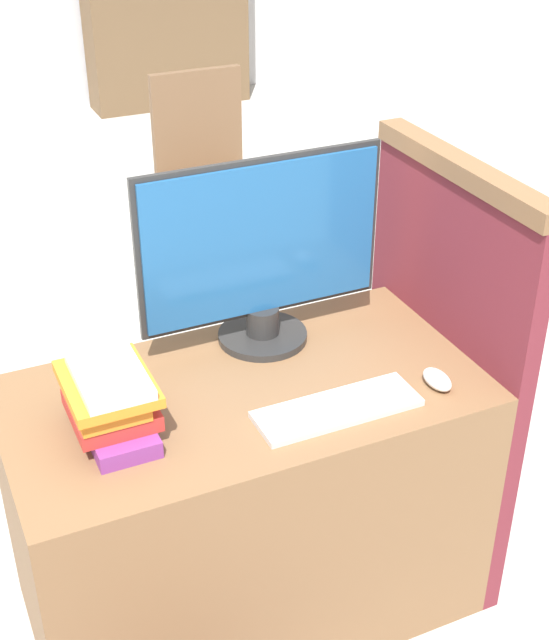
{
  "coord_description": "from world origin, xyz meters",
  "views": [
    {
      "loc": [
        -0.68,
        -1.35,
        1.99
      ],
      "look_at": [
        0.07,
        0.29,
        0.93
      ],
      "focal_mm": 50.0,
      "sensor_mm": 36.0,
      "label": 1
    }
  ],
  "objects_px": {
    "far_chair": "(207,165)",
    "book_stack": "(110,401)",
    "monitor": "(262,253)",
    "mouse": "(437,379)",
    "keyboard": "(337,409)"
  },
  "relations": [
    {
      "from": "monitor",
      "to": "keyboard",
      "type": "bearing_deg",
      "value": -85.62
    },
    {
      "from": "monitor",
      "to": "keyboard",
      "type": "distance_m",
      "value": 0.45
    },
    {
      "from": "book_stack",
      "to": "far_chair",
      "type": "xyz_separation_m",
      "value": [
        1.02,
        2.11,
        -0.32
      ]
    },
    {
      "from": "mouse",
      "to": "monitor",
      "type": "bearing_deg",
      "value": 128.2
    },
    {
      "from": "monitor",
      "to": "book_stack",
      "type": "xyz_separation_m",
      "value": [
        -0.48,
        -0.23,
        -0.17
      ]
    },
    {
      "from": "keyboard",
      "to": "book_stack",
      "type": "xyz_separation_m",
      "value": [
        -0.51,
        0.15,
        0.08
      ]
    },
    {
      "from": "far_chair",
      "to": "book_stack",
      "type": "bearing_deg",
      "value": -79.04
    },
    {
      "from": "monitor",
      "to": "mouse",
      "type": "distance_m",
      "value": 0.54
    },
    {
      "from": "monitor",
      "to": "book_stack",
      "type": "relative_size",
      "value": 2.39
    },
    {
      "from": "mouse",
      "to": "far_chair",
      "type": "bearing_deg",
      "value": 83.86
    },
    {
      "from": "monitor",
      "to": "mouse",
      "type": "bearing_deg",
      "value": -51.8
    },
    {
      "from": "keyboard",
      "to": "far_chair",
      "type": "distance_m",
      "value": 2.33
    },
    {
      "from": "book_stack",
      "to": "far_chair",
      "type": "height_order",
      "value": "far_chair"
    },
    {
      "from": "keyboard",
      "to": "book_stack",
      "type": "relative_size",
      "value": 1.46
    },
    {
      "from": "book_stack",
      "to": "monitor",
      "type": "bearing_deg",
      "value": 25.59
    }
  ]
}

